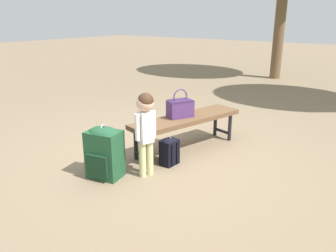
{
  "coord_description": "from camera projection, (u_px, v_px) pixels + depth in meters",
  "views": [
    {
      "loc": [
        3.11,
        2.36,
        1.69
      ],
      "look_at": [
        0.07,
        0.12,
        0.45
      ],
      "focal_mm": 35.97,
      "sensor_mm": 36.0,
      "label": 1
    }
  ],
  "objects": [
    {
      "name": "ground_plane",
      "position": [
        164.0,
        157.0,
        4.24
      ],
      "size": [
        40.0,
        40.0,
        0.0
      ],
      "primitive_type": "plane",
      "color": "#7F6B51",
      "rests_on": "ground"
    },
    {
      "name": "park_bench",
      "position": [
        186.0,
        121.0,
        4.36
      ],
      "size": [
        1.65,
        0.79,
        0.45
      ],
      "color": "brown",
      "rests_on": "ground"
    },
    {
      "name": "handbag",
      "position": [
        180.0,
        108.0,
        4.29
      ],
      "size": [
        0.37,
        0.3,
        0.37
      ],
      "color": "#4C2D66",
      "rests_on": "park_bench"
    },
    {
      "name": "child_standing",
      "position": [
        146.0,
        122.0,
        3.55
      ],
      "size": [
        0.24,
        0.19,
        0.94
      ],
      "color": "#CCCC8C",
      "rests_on": "ground"
    },
    {
      "name": "backpack_large",
      "position": [
        104.0,
        151.0,
        3.63
      ],
      "size": [
        0.37,
        0.41,
        0.6
      ],
      "color": "#1E4C2D",
      "rests_on": "ground"
    },
    {
      "name": "backpack_small",
      "position": [
        169.0,
        150.0,
        3.97
      ],
      "size": [
        0.22,
        0.2,
        0.35
      ],
      "color": "black",
      "rests_on": "ground"
    }
  ]
}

